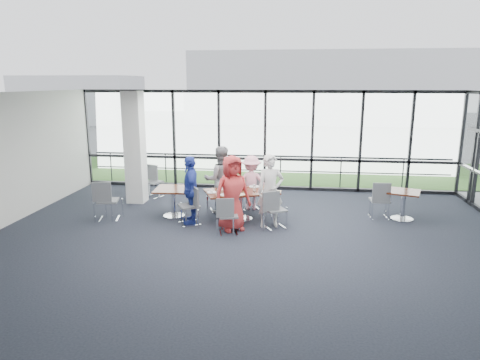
# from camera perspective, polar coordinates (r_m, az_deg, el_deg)

# --- Properties ---
(floor) EXTENTS (12.00, 10.00, 0.02)m
(floor) POSITION_cam_1_polar(r_m,az_deg,el_deg) (9.36, 1.22, -8.63)
(floor) COLOR black
(floor) RESTS_ON ground
(ceiling) EXTENTS (12.00, 10.00, 0.04)m
(ceiling) POSITION_cam_1_polar(r_m,az_deg,el_deg) (8.71, 1.33, 11.42)
(ceiling) COLOR white
(ceiling) RESTS_ON ground
(wall_front) EXTENTS (12.00, 0.10, 3.20)m
(wall_front) POSITION_cam_1_polar(r_m,az_deg,el_deg) (4.18, -5.78, -12.97)
(wall_front) COLOR silver
(wall_front) RESTS_ON ground
(curtain_wall_back) EXTENTS (12.00, 0.10, 3.20)m
(curtain_wall_back) POSITION_cam_1_polar(r_m,az_deg,el_deg) (13.81, 3.36, 5.27)
(curtain_wall_back) COLOR white
(curtain_wall_back) RESTS_ON ground
(exit_door) EXTENTS (0.12, 1.60, 2.10)m
(exit_door) POSITION_cam_1_polar(r_m,az_deg,el_deg) (13.64, 28.98, 1.24)
(exit_door) COLOR black
(exit_door) RESTS_ON ground
(structural_column) EXTENTS (0.50, 0.50, 3.20)m
(structural_column) POSITION_cam_1_polar(r_m,az_deg,el_deg) (12.62, -13.84, 4.21)
(structural_column) COLOR white
(structural_column) RESTS_ON ground
(apron) EXTENTS (80.00, 70.00, 0.02)m
(apron) POSITION_cam_1_polar(r_m,az_deg,el_deg) (19.00, 4.27, 2.40)
(apron) COLOR gray
(apron) RESTS_ON ground
(grass_strip) EXTENTS (80.00, 5.00, 0.01)m
(grass_strip) POSITION_cam_1_polar(r_m,az_deg,el_deg) (17.03, 3.94, 1.29)
(grass_strip) COLOR #3A5A22
(grass_strip) RESTS_ON ground
(hangar_main) EXTENTS (24.00, 10.00, 6.00)m
(hangar_main) POSITION_cam_1_polar(r_m,az_deg,el_deg) (40.79, 11.65, 12.01)
(hangar_main) COLOR silver
(hangar_main) RESTS_ON ground
(hangar_aux) EXTENTS (10.00, 6.00, 4.00)m
(hangar_aux) POSITION_cam_1_polar(r_m,az_deg,el_deg) (41.26, -20.56, 10.09)
(hangar_aux) COLOR silver
(hangar_aux) RESTS_ON ground
(guard_rail) EXTENTS (12.00, 0.06, 0.06)m
(guard_rail) POSITION_cam_1_polar(r_m,az_deg,el_deg) (14.59, 3.45, 1.30)
(guard_rail) COLOR #2D2D33
(guard_rail) RESTS_ON ground
(main_table) EXTENTS (2.02, 1.58, 0.75)m
(main_table) POSITION_cam_1_polar(r_m,az_deg,el_deg) (10.82, 0.19, -2.17)
(main_table) COLOR #3D150B
(main_table) RESTS_ON ground
(side_table_left) EXTENTS (0.96, 0.96, 0.75)m
(side_table_left) POSITION_cam_1_polar(r_m,az_deg,el_deg) (11.20, -8.89, -1.65)
(side_table_left) COLOR #3D150B
(side_table_left) RESTS_ON ground
(side_table_right) EXTENTS (0.96, 0.96, 0.75)m
(side_table_right) POSITION_cam_1_polar(r_m,az_deg,el_deg) (11.57, 20.98, -2.04)
(side_table_right) COLOR #3D150B
(side_table_right) RESTS_ON ground
(diner_near_left) EXTENTS (1.04, 0.94, 1.79)m
(diner_near_left) POSITION_cam_1_polar(r_m,az_deg,el_deg) (10.00, -1.04, -1.76)
(diner_near_left) COLOR red
(diner_near_left) RESTS_ON ground
(diner_near_right) EXTENTS (0.76, 0.64, 1.77)m
(diner_near_right) POSITION_cam_1_polar(r_m,az_deg,el_deg) (10.24, 4.07, -1.48)
(diner_near_right) COLOR silver
(diner_near_right) RESTS_ON ground
(diner_far_left) EXTENTS (0.99, 0.76, 1.80)m
(diner_far_left) POSITION_cam_1_polar(r_m,az_deg,el_deg) (11.37, -2.65, 0.04)
(diner_far_left) COLOR gray
(diner_far_left) RESTS_ON ground
(diner_far_right) EXTENTS (1.02, 0.62, 1.50)m
(diner_far_right) POSITION_cam_1_polar(r_m,az_deg,el_deg) (11.68, 1.50, -0.36)
(diner_far_right) COLOR #FBA3B6
(diner_far_right) RESTS_ON ground
(diner_end) EXTENTS (0.80, 1.10, 1.69)m
(diner_end) POSITION_cam_1_polar(r_m,az_deg,el_deg) (10.58, -6.59, -1.30)
(diner_end) COLOR #283CA6
(diner_end) RESTS_ON ground
(chair_main_nl) EXTENTS (0.51, 0.51, 0.87)m
(chair_main_nl) POSITION_cam_1_polar(r_m,az_deg,el_deg) (9.85, -1.56, -4.78)
(chair_main_nl) COLOR slate
(chair_main_nl) RESTS_ON ground
(chair_main_nr) EXTENTS (0.61, 0.61, 0.92)m
(chair_main_nr) POSITION_cam_1_polar(r_m,az_deg,el_deg) (10.24, 4.75, -3.97)
(chair_main_nr) COLOR slate
(chair_main_nr) RESTS_ON ground
(chair_main_fl) EXTENTS (0.61, 0.61, 0.97)m
(chair_main_fl) POSITION_cam_1_polar(r_m,az_deg,el_deg) (11.60, -2.82, -1.79)
(chair_main_fl) COLOR slate
(chair_main_fl) RESTS_ON ground
(chair_main_fr) EXTENTS (0.60, 0.60, 0.95)m
(chair_main_fr) POSITION_cam_1_polar(r_m,az_deg,el_deg) (11.77, 1.30, -1.62)
(chair_main_fr) COLOR slate
(chair_main_fr) RESTS_ON ground
(chair_main_end) EXTENTS (0.64, 0.64, 0.95)m
(chair_main_end) POSITION_cam_1_polar(r_m,az_deg,el_deg) (10.55, -6.79, -3.44)
(chair_main_end) COLOR slate
(chair_main_end) RESTS_ON ground
(chair_spare_la) EXTENTS (0.59, 0.59, 1.00)m
(chair_spare_la) POSITION_cam_1_polar(r_m,az_deg,el_deg) (11.33, -17.18, -2.65)
(chair_spare_la) COLOR slate
(chair_spare_la) RESTS_ON ground
(chair_spare_lb) EXTENTS (0.61, 0.61, 0.94)m
(chair_spare_lb) POSITION_cam_1_polar(r_m,az_deg,el_deg) (13.22, -11.49, -0.28)
(chair_spare_lb) COLOR slate
(chair_spare_lb) RESTS_ON ground
(chair_spare_r) EXTENTS (0.49, 0.49, 0.96)m
(chair_spare_r) POSITION_cam_1_polar(r_m,az_deg,el_deg) (11.51, 18.12, -2.59)
(chair_spare_r) COLOR slate
(chair_spare_r) RESTS_ON ground
(plate_nl) EXTENTS (0.26, 0.26, 0.01)m
(plate_nl) POSITION_cam_1_polar(r_m,az_deg,el_deg) (10.38, -1.98, -1.99)
(plate_nl) COLOR white
(plate_nl) RESTS_ON main_table
(plate_nr) EXTENTS (0.28, 0.28, 0.01)m
(plate_nr) POSITION_cam_1_polar(r_m,az_deg,el_deg) (10.67, 3.49, -1.60)
(plate_nr) COLOR white
(plate_nr) RESTS_ON main_table
(plate_fl) EXTENTS (0.23, 0.23, 0.01)m
(plate_fl) POSITION_cam_1_polar(r_m,az_deg,el_deg) (10.97, -2.30, -1.18)
(plate_fl) COLOR white
(plate_fl) RESTS_ON main_table
(plate_fr) EXTENTS (0.29, 0.29, 0.01)m
(plate_fr) POSITION_cam_1_polar(r_m,az_deg,el_deg) (11.21, 1.92, -0.88)
(plate_fr) COLOR white
(plate_fr) RESTS_ON main_table
(plate_end) EXTENTS (0.24, 0.24, 0.01)m
(plate_end) POSITION_cam_1_polar(r_m,az_deg,el_deg) (10.64, -3.80, -1.64)
(plate_end) COLOR white
(plate_end) RESTS_ON main_table
(tumbler_a) EXTENTS (0.07, 0.07, 0.15)m
(tumbler_a) POSITION_cam_1_polar(r_m,az_deg,el_deg) (10.45, -0.65, -1.51)
(tumbler_a) COLOR white
(tumbler_a) RESTS_ON main_table
(tumbler_b) EXTENTS (0.08, 0.08, 0.15)m
(tumbler_b) POSITION_cam_1_polar(r_m,az_deg,el_deg) (10.69, 1.96, -1.18)
(tumbler_b) COLOR white
(tumbler_b) RESTS_ON main_table
(tumbler_c) EXTENTS (0.07, 0.07, 0.13)m
(tumbler_c) POSITION_cam_1_polar(r_m,az_deg,el_deg) (10.97, 0.35, -0.86)
(tumbler_c) COLOR white
(tumbler_c) RESTS_ON main_table
(tumbler_d) EXTENTS (0.08, 0.08, 0.15)m
(tumbler_d) POSITION_cam_1_polar(r_m,az_deg,el_deg) (10.45, -2.91, -1.51)
(tumbler_d) COLOR white
(tumbler_d) RESTS_ON main_table
(menu_a) EXTENTS (0.33, 0.35, 0.00)m
(menu_a) POSITION_cam_1_polar(r_m,az_deg,el_deg) (10.42, -0.05, -1.96)
(menu_a) COLOR silver
(menu_a) RESTS_ON main_table
(menu_b) EXTENTS (0.32, 0.23, 0.00)m
(menu_b) POSITION_cam_1_polar(r_m,az_deg,el_deg) (10.80, 4.69, -1.48)
(menu_b) COLOR silver
(menu_b) RESTS_ON main_table
(menu_c) EXTENTS (0.30, 0.35, 0.00)m
(menu_c) POSITION_cam_1_polar(r_m,az_deg,el_deg) (11.16, 0.09, -0.97)
(menu_c) COLOR silver
(menu_c) RESTS_ON main_table
(condiment_caddy) EXTENTS (0.10, 0.07, 0.04)m
(condiment_caddy) POSITION_cam_1_polar(r_m,az_deg,el_deg) (10.86, 0.30, -1.25)
(condiment_caddy) COLOR black
(condiment_caddy) RESTS_ON main_table
(ketchup_bottle) EXTENTS (0.06, 0.06, 0.18)m
(ketchup_bottle) POSITION_cam_1_polar(r_m,az_deg,el_deg) (10.83, 0.18, -0.91)
(ketchup_bottle) COLOR #9B1507
(ketchup_bottle) RESTS_ON main_table
(green_bottle) EXTENTS (0.05, 0.05, 0.20)m
(green_bottle) POSITION_cam_1_polar(r_m,az_deg,el_deg) (10.78, 0.62, -0.92)
(green_bottle) COLOR #1B742A
(green_bottle) RESTS_ON main_table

